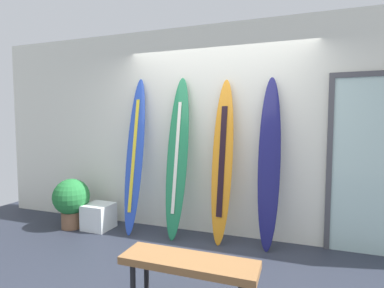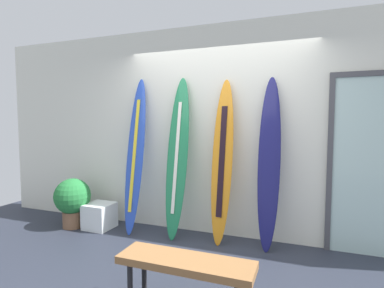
% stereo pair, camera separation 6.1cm
% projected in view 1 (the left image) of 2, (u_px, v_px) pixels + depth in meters
% --- Properties ---
extents(ground, '(8.00, 8.00, 0.04)m').
position_uv_depth(ground, '(184.00, 278.00, 2.99)').
color(ground, '#282D39').
extents(wall_back, '(7.20, 0.20, 2.80)m').
position_uv_depth(wall_back, '(218.00, 131.00, 4.10)').
color(wall_back, silver).
rests_on(wall_back, ground).
extents(surfboard_cobalt, '(0.28, 0.50, 2.13)m').
position_uv_depth(surfboard_cobalt, '(135.00, 156.00, 4.14)').
color(surfboard_cobalt, blue).
rests_on(surfboard_cobalt, ground).
extents(surfboard_emerald, '(0.29, 0.46, 2.12)m').
position_uv_depth(surfboard_emerald, '(177.00, 158.00, 3.95)').
color(surfboard_emerald, '#227E4E').
rests_on(surfboard_emerald, ground).
extents(surfboard_sunset, '(0.28, 0.39, 2.07)m').
position_uv_depth(surfboard_sunset, '(222.00, 161.00, 3.78)').
color(surfboard_sunset, orange).
rests_on(surfboard_sunset, ground).
extents(surfboard_navy, '(0.27, 0.38, 2.07)m').
position_uv_depth(surfboard_navy, '(269.00, 164.00, 3.59)').
color(surfboard_navy, navy).
rests_on(surfboard_navy, ground).
extents(display_block_left, '(0.38, 0.38, 0.36)m').
position_uv_depth(display_block_left, '(99.00, 216.00, 4.29)').
color(display_block_left, white).
rests_on(display_block_left, ground).
extents(potted_plant, '(0.51, 0.51, 0.71)m').
position_uv_depth(potted_plant, '(71.00, 200.00, 4.32)').
color(potted_plant, brown).
rests_on(potted_plant, ground).
extents(bench, '(1.08, 0.32, 0.46)m').
position_uv_depth(bench, '(189.00, 266.00, 2.35)').
color(bench, olive).
rests_on(bench, ground).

